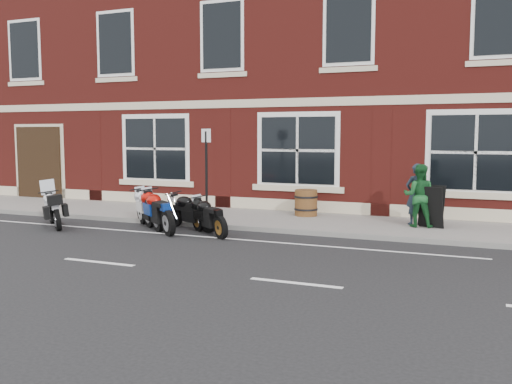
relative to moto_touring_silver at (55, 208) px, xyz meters
The scene contains 14 objects.
ground 3.81m from the moto_touring_silver, ahead, with size 80.00×80.00×0.00m, color black.
sidewalk 4.84m from the moto_touring_silver, 38.40° to the left, with size 30.00×3.00×0.12m, color slate.
kerb 4.05m from the moto_touring_silver, 20.50° to the left, with size 30.00×0.16×0.12m, color slate.
pub_building 12.43m from the moto_touring_silver, 70.21° to the left, with size 24.00×12.00×12.00m, color maroon.
moto_touring_silver is the anchor object (origin of this frame).
moto_sport_red 2.98m from the moto_touring_silver, ahead, with size 1.73×1.43×0.95m.
moto_sport_black 4.37m from the moto_touring_silver, ahead, with size 1.53×1.21×0.83m.
moto_sport_silver 2.56m from the moto_touring_silver, 20.70° to the left, with size 1.64×1.41×0.92m.
moto_naked_black 3.68m from the moto_touring_silver, 15.85° to the left, with size 1.85×0.74×0.86m.
pedestrian_left 9.50m from the moto_touring_silver, 20.36° to the left, with size 0.58×0.38×1.59m, color #1B2632.
pedestrian_right 9.50m from the moto_touring_silver, 18.13° to the left, with size 0.77×0.60×1.59m, color #164D22.
a_board_sign 9.79m from the moto_touring_silver, 18.04° to the left, with size 0.63×0.42×1.06m, color black, non-canonical shape.
barrel_planter 6.90m from the moto_touring_silver, 32.82° to the left, with size 0.68×0.68×0.75m.
parking_sign 4.18m from the moto_touring_silver, 22.41° to the left, with size 0.33×0.15×2.48m.
Camera 1 is at (6.96, -11.78, 2.47)m, focal length 40.00 mm.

